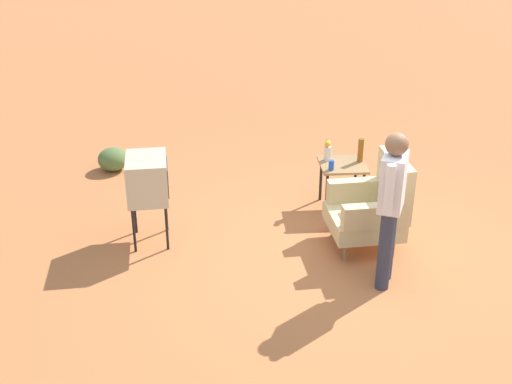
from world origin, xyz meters
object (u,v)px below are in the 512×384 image
(armchair, at_px, (373,206))
(tv_on_stand, at_px, (147,179))
(side_table, at_px, (342,170))
(flower_vase, at_px, (328,149))
(soda_can_blue, at_px, (331,165))
(person_standing, at_px, (391,201))
(bottle_tall_amber, at_px, (361,150))

(armchair, xyz_separation_m, tv_on_stand, (-0.27, -2.49, 0.28))
(side_table, bearing_deg, tv_on_stand, -73.34)
(armchair, xyz_separation_m, flower_vase, (-1.10, -0.34, 0.25))
(armchair, relative_size, soda_can_blue, 8.69)
(person_standing, distance_m, soda_can_blue, 1.60)
(armchair, bearing_deg, person_standing, -3.00)
(armchair, distance_m, side_table, 0.98)
(armchair, bearing_deg, flower_vase, -162.98)
(side_table, xyz_separation_m, tv_on_stand, (0.69, -2.32, 0.27))
(side_table, bearing_deg, armchair, 9.67)
(person_standing, distance_m, flower_vase, 1.88)
(armchair, distance_m, tv_on_stand, 2.52)
(side_table, bearing_deg, bottle_tall_amber, 104.35)
(tv_on_stand, bearing_deg, armchair, 83.69)
(armchair, relative_size, flower_vase, 4.00)
(tv_on_stand, bearing_deg, bottle_tall_amber, 106.46)
(side_table, height_order, soda_can_blue, soda_can_blue)
(bottle_tall_amber, bearing_deg, flower_vase, -100.22)
(armchair, bearing_deg, tv_on_stand, -96.31)
(tv_on_stand, bearing_deg, side_table, 106.66)
(tv_on_stand, relative_size, soda_can_blue, 8.44)
(bottle_tall_amber, bearing_deg, soda_can_blue, -59.86)
(person_standing, bearing_deg, bottle_tall_amber, 176.82)
(flower_vase, bearing_deg, armchair, 17.02)
(side_table, relative_size, bottle_tall_amber, 1.99)
(soda_can_blue, height_order, flower_vase, flower_vase)
(tv_on_stand, distance_m, soda_can_blue, 2.21)
(soda_can_blue, bearing_deg, bottle_tall_amber, 120.14)
(armchair, height_order, soda_can_blue, armchair)
(armchair, height_order, person_standing, person_standing)
(side_table, distance_m, person_standing, 1.78)
(side_table, height_order, person_standing, person_standing)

